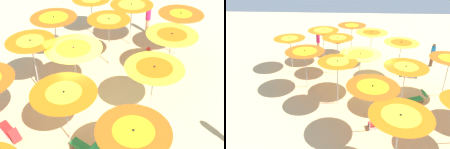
# 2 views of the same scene
# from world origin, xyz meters

# --- Properties ---
(ground) EXTENTS (41.05, 41.05, 0.04)m
(ground) POSITION_xyz_m (0.00, 0.00, -0.02)
(ground) COLOR beige
(beach_umbrella_0) EXTENTS (2.13, 2.13, 2.21)m
(beach_umbrella_0) POSITION_xyz_m (-2.77, -5.06, 1.96)
(beach_umbrella_0) COLOR #B2B2B7
(beach_umbrella_0) RESTS_ON ground
(beach_umbrella_1) EXTENTS (2.24, 2.24, 2.37)m
(beach_umbrella_1) POSITION_xyz_m (-0.05, -3.50, 2.15)
(beach_umbrella_1) COLOR #B2B2B7
(beach_umbrella_1) RESTS_ON ground
(beach_umbrella_2) EXTENTS (1.99, 1.99, 2.53)m
(beach_umbrella_2) POSITION_xyz_m (1.60, -1.55, 2.28)
(beach_umbrella_2) COLOR #B2B2B7
(beach_umbrella_2) RESTS_ON ground
(beach_umbrella_5) EXTENTS (2.25, 2.25, 2.42)m
(beach_umbrella_5) POSITION_xyz_m (-4.06, -2.90, 2.15)
(beach_umbrella_5) COLOR #B2B2B7
(beach_umbrella_5) RESTS_ON ground
(beach_umbrella_6) EXTENTS (2.00, 2.00, 2.53)m
(beach_umbrella_6) POSITION_xyz_m (-2.10, -1.76, 2.25)
(beach_umbrella_6) COLOR #B2B2B7
(beach_umbrella_6) RESTS_ON ground
(beach_umbrella_7) EXTENTS (2.28, 2.28, 2.42)m
(beach_umbrella_7) POSITION_xyz_m (0.23, -0.38, 2.21)
(beach_umbrella_7) COLOR #B2B2B7
(beach_umbrella_7) RESTS_ON ground
(beach_umbrella_8) EXTENTS (2.20, 2.20, 2.30)m
(beach_umbrella_8) POSITION_xyz_m (1.51, 1.83, 2.08)
(beach_umbrella_8) COLOR #B2B2B7
(beach_umbrella_8) RESTS_ON ground
(beach_umbrella_10) EXTENTS (2.21, 2.21, 2.39)m
(beach_umbrella_10) POSITION_xyz_m (-5.60, -0.86, 2.16)
(beach_umbrella_10) COLOR #B2B2B7
(beach_umbrella_10) RESTS_ON ground
(beach_umbrella_11) EXTENTS (2.25, 2.25, 2.36)m
(beach_umbrella_11) POSITION_xyz_m (-3.93, 0.54, 2.11)
(beach_umbrella_11) COLOR #B2B2B7
(beach_umbrella_11) RESTS_ON ground
(beach_umbrella_12) EXTENTS (2.17, 2.17, 2.39)m
(beach_umbrella_12) POSITION_xyz_m (-1.80, 2.20, 2.13)
(beach_umbrella_12) COLOR #B2B2B7
(beach_umbrella_12) RESTS_ON ground
(beach_umbrella_13) EXTENTS (2.15, 2.15, 2.35)m
(beach_umbrella_13) POSITION_xyz_m (0.45, 4.33, 2.10)
(beach_umbrella_13) COLOR #B2B2B7
(beach_umbrella_13) RESTS_ON ground
(lounger_1) EXTENTS (0.67, 1.38, 0.57)m
(lounger_1) POSITION_xyz_m (3.40, 0.55, 0.20)
(lounger_1) COLOR silver
(lounger_1) RESTS_ON ground
(lounger_2) EXTENTS (0.48, 1.20, 0.51)m
(lounger_2) POSITION_xyz_m (-4.12, -0.02, 0.19)
(lounger_2) COLOR olive
(lounger_2) RESTS_ON ground
(lounger_3) EXTENTS (0.52, 1.22, 0.58)m
(lounger_3) POSITION_xyz_m (-1.72, 3.02, 0.20)
(lounger_3) COLOR silver
(lounger_3) RESTS_ON ground
(lounger_5) EXTENTS (0.81, 1.30, 0.68)m
(lounger_5) POSITION_xyz_m (1.27, 2.65, 0.21)
(lounger_5) COLOR olive
(lounger_5) RESTS_ON ground
(beachgoer_0) EXTENTS (0.30, 0.30, 1.86)m
(beachgoer_0) POSITION_xyz_m (-5.67, -3.55, 0.99)
(beachgoer_0) COLOR #D8A87F
(beachgoer_0) RESTS_ON ground
(beach_ball) EXTENTS (0.24, 0.24, 0.24)m
(beach_ball) POSITION_xyz_m (-4.54, -1.78, 0.12)
(beach_ball) COLOR red
(beach_ball) RESTS_ON ground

